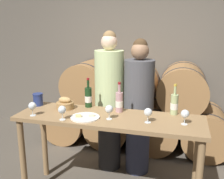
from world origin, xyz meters
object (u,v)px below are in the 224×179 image
(bread_basket, at_px, (65,104))
(wine_glass_right, at_px, (148,113))
(wine_bottle_rose, at_px, (119,102))
(person_left, at_px, (109,101))
(wine_glass_far_right, at_px, (185,114))
(tasting_table, at_px, (109,129))
(person_right, at_px, (139,107))
(wine_glass_center, at_px, (109,109))
(blue_crock, at_px, (38,99))
(wine_bottle_red, at_px, (88,97))
(wine_bottle_white, at_px, (174,104))
(wine_glass_far_left, at_px, (32,106))
(wine_glass_left, at_px, (62,110))
(cheese_plate, at_px, (85,117))

(bread_basket, height_order, wine_glass_right, wine_glass_right)
(wine_bottle_rose, relative_size, wine_glass_right, 2.26)
(person_left, relative_size, wine_glass_far_right, 12.41)
(tasting_table, bearing_deg, wine_glass_far_right, -1.87)
(person_right, xyz_separation_m, wine_glass_center, (-0.17, -0.69, 0.18))
(blue_crock, bearing_deg, person_left, 34.00)
(person_right, distance_m, wine_bottle_rose, 0.50)
(tasting_table, xyz_separation_m, wine_bottle_red, (-0.31, 0.24, 0.25))
(blue_crock, relative_size, bread_basket, 0.74)
(bread_basket, bearing_deg, tasting_table, -11.73)
(tasting_table, xyz_separation_m, wine_glass_center, (0.02, -0.07, 0.24))
(person_left, xyz_separation_m, bread_basket, (-0.36, -0.51, 0.09))
(wine_bottle_white, distance_m, wine_glass_far_left, 1.43)
(bread_basket, xyz_separation_m, wine_glass_right, (0.93, -0.18, 0.05))
(wine_glass_right, bearing_deg, wine_glass_left, -169.89)
(tasting_table, xyz_separation_m, blue_crock, (-0.88, 0.14, 0.21))
(wine_glass_far_left, bearing_deg, cheese_plate, 7.81)
(person_right, relative_size, wine_glass_far_right, 11.81)
(tasting_table, xyz_separation_m, wine_glass_far_left, (-0.75, -0.18, 0.24))
(wine_bottle_red, bearing_deg, wine_glass_far_left, -136.54)
(wine_glass_left, distance_m, wine_glass_right, 0.82)
(wine_bottle_red, distance_m, wine_bottle_white, 0.93)
(bread_basket, bearing_deg, person_right, 34.92)
(wine_glass_left, distance_m, wine_glass_center, 0.45)
(wine_bottle_white, xyz_separation_m, wine_glass_right, (-0.23, -0.31, -0.01))
(wine_bottle_white, relative_size, bread_basket, 1.69)
(wine_glass_left, bearing_deg, wine_glass_far_right, 9.35)
(tasting_table, distance_m, cheese_plate, 0.28)
(wine_bottle_rose, relative_size, bread_basket, 1.70)
(blue_crock, bearing_deg, wine_bottle_white, 3.68)
(wine_bottle_red, bearing_deg, cheese_plate, -75.28)
(wine_glass_far_right, bearing_deg, person_left, 144.58)
(wine_glass_center, bearing_deg, bread_basket, 161.55)
(tasting_table, distance_m, person_right, 0.65)
(bread_basket, relative_size, wine_glass_left, 1.33)
(wine_bottle_rose, bearing_deg, person_right, 73.55)
(blue_crock, bearing_deg, cheese_plate, -20.70)
(person_right, bearing_deg, person_left, -179.99)
(tasting_table, relative_size, wine_glass_left, 13.33)
(person_left, bearing_deg, tasting_table, -74.43)
(person_left, bearing_deg, cheese_plate, -93.37)
(wine_bottle_rose, relative_size, blue_crock, 2.30)
(blue_crock, xyz_separation_m, wine_glass_right, (1.27, -0.21, 0.02))
(tasting_table, relative_size, wine_glass_far_right, 13.33)
(blue_crock, xyz_separation_m, bread_basket, (0.35, -0.03, -0.02))
(wine_bottle_white, xyz_separation_m, wine_glass_left, (-1.03, -0.45, -0.01))
(wine_bottle_red, xyz_separation_m, wine_glass_left, (-0.10, -0.45, -0.01))
(wine_glass_center, relative_size, wine_glass_right, 1.00)
(tasting_table, distance_m, wine_glass_far_right, 0.77)
(person_left, xyz_separation_m, wine_bottle_red, (-0.13, -0.38, 0.15))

